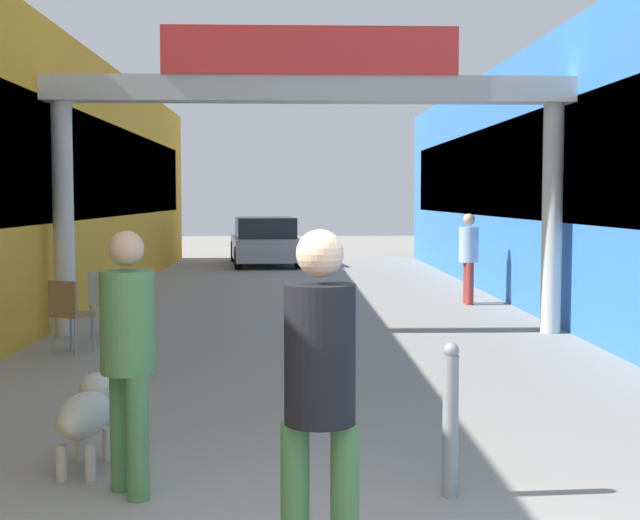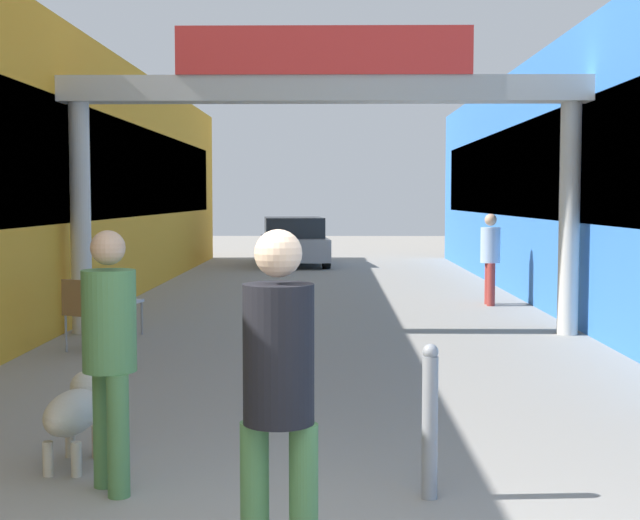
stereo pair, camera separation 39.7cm
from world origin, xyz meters
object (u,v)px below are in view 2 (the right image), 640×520
object	(u,v)px
pedestrian_carrying_crate	(490,253)
parked_car_silver	(294,242)
pedestrian_with_dog	(109,344)
cafe_chair_aluminium_farther	(121,297)
cafe_chair_wood_nearer	(81,308)
dog_on_leash	(76,409)
pedestrian_companion	(279,384)
bollard_post_metal	(430,420)

from	to	relation	value
pedestrian_carrying_crate	parked_car_silver	bearing A→B (deg)	112.48
pedestrian_with_dog	cafe_chair_aluminium_farther	distance (m)	6.51
cafe_chair_wood_nearer	parked_car_silver	bearing A→B (deg)	82.06
pedestrian_carrying_crate	dog_on_leash	world-z (taller)	pedestrian_carrying_crate
dog_on_leash	cafe_chair_wood_nearer	xyz separation A→B (m)	(-1.24, 4.55, 0.15)
cafe_chair_aluminium_farther	pedestrian_carrying_crate	bearing A→B (deg)	32.92
pedestrian_carrying_crate	dog_on_leash	bearing A→B (deg)	-115.97
cafe_chair_wood_nearer	cafe_chair_aluminium_farther	world-z (taller)	same
pedestrian_companion	pedestrian_carrying_crate	distance (m)	11.75
pedestrian_with_dog	cafe_chair_wood_nearer	xyz separation A→B (m)	(-1.64, 5.14, -0.42)
bollard_post_metal	pedestrian_with_dog	bearing A→B (deg)	177.17
cafe_chair_aluminium_farther	pedestrian_with_dog	bearing A→B (deg)	-77.21
pedestrian_with_dog	bollard_post_metal	size ratio (longest dim) A/B	1.71
pedestrian_companion	cafe_chair_wood_nearer	bearing A→B (deg)	113.18
pedestrian_with_dog	cafe_chair_wood_nearer	world-z (taller)	pedestrian_with_dog
bollard_post_metal	dog_on_leash	bearing A→B (deg)	163.96
pedestrian_with_dog	cafe_chair_aluminium_farther	world-z (taller)	pedestrian_with_dog
dog_on_leash	bollard_post_metal	bearing A→B (deg)	-16.04
pedestrian_carrying_crate	parked_car_silver	distance (m)	10.05
cafe_chair_wood_nearer	cafe_chair_aluminium_farther	bearing A→B (deg)	80.44
pedestrian_with_dog	cafe_chair_aluminium_farther	size ratio (longest dim) A/B	1.88
pedestrian_companion	bollard_post_metal	xyz separation A→B (m)	(0.86, 1.29, -0.50)
dog_on_leash	bollard_post_metal	xyz separation A→B (m)	(2.42, -0.69, 0.11)
bollard_post_metal	cafe_chair_aluminium_farther	size ratio (longest dim) A/B	1.10
pedestrian_companion	cafe_chair_wood_nearer	xyz separation A→B (m)	(-2.80, 6.53, -0.45)
pedestrian_companion	cafe_chair_wood_nearer	size ratio (longest dim) A/B	1.94
pedestrian_with_dog	dog_on_leash	world-z (taller)	pedestrian_with_dog
pedestrian_with_dog	bollard_post_metal	bearing A→B (deg)	-2.83
pedestrian_with_dog	parked_car_silver	size ratio (longest dim) A/B	0.40
cafe_chair_aluminium_farther	parked_car_silver	xyz separation A→B (m)	(1.76, 12.91, 0.10)
cafe_chair_aluminium_farther	parked_car_silver	size ratio (longest dim) A/B	0.21
pedestrian_carrying_crate	cafe_chair_wood_nearer	xyz separation A→B (m)	(-5.81, -4.83, -0.37)
dog_on_leash	cafe_chair_wood_nearer	bearing A→B (deg)	105.28
parked_car_silver	pedestrian_carrying_crate	bearing A→B (deg)	-67.52
cafe_chair_aluminium_farther	pedestrian_companion	bearing A→B (deg)	-71.44
pedestrian_carrying_crate	bollard_post_metal	bearing A→B (deg)	-102.05
pedestrian_with_dog	dog_on_leash	distance (m)	0.91
cafe_chair_wood_nearer	bollard_post_metal	bearing A→B (deg)	-55.09
pedestrian_carrying_crate	bollard_post_metal	size ratio (longest dim) A/B	1.64
pedestrian_companion	cafe_chair_aluminium_farther	distance (m)	8.16
pedestrian_with_dog	dog_on_leash	xyz separation A→B (m)	(-0.40, 0.59, -0.57)
pedestrian_companion	bollard_post_metal	size ratio (longest dim) A/B	1.77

